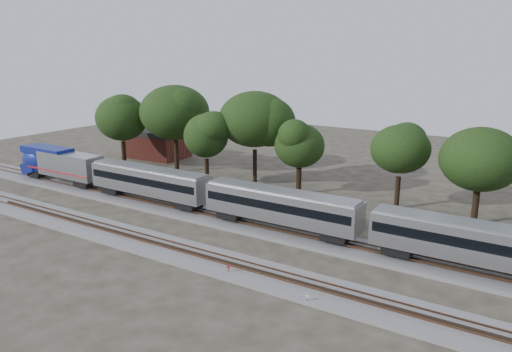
{
  "coord_description": "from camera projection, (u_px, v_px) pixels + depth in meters",
  "views": [
    {
      "loc": [
        26.37,
        -38.38,
        19.53
      ],
      "look_at": [
        -1.31,
        5.0,
        6.37
      ],
      "focal_mm": 35.0,
      "sensor_mm": 36.0,
      "label": 1
    }
  ],
  "objects": [
    {
      "name": "brick_building",
      "position": [
        157.0,
        143.0,
        92.1
      ],
      "size": [
        10.96,
        7.95,
        5.13
      ],
      "rotation": [
        0.0,
        0.0,
        0.04
      ],
      "color": "maroon",
      "rests_on": "ground"
    },
    {
      "name": "tree_3",
      "position": [
        255.0,
        119.0,
        71.72
      ],
      "size": [
        9.86,
        9.86,
        13.9
      ],
      "color": "black",
      "rests_on": "ground"
    },
    {
      "name": "track_near",
      "position": [
        216.0,
        262.0,
        46.61
      ],
      "size": [
        160.0,
        5.0,
        0.73
      ],
      "color": "slate",
      "rests_on": "ground"
    },
    {
      "name": "tree_6",
      "position": [
        481.0,
        159.0,
        55.35
      ],
      "size": [
        7.76,
        7.76,
        10.94
      ],
      "color": "black",
      "rests_on": "ground"
    },
    {
      "name": "tree_0",
      "position": [
        122.0,
        118.0,
        81.72
      ],
      "size": [
        8.63,
        8.63,
        12.17
      ],
      "color": "black",
      "rests_on": "ground"
    },
    {
      "name": "switch_stand_red",
      "position": [
        228.0,
        269.0,
        43.98
      ],
      "size": [
        0.33,
        0.06,
        1.04
      ],
      "rotation": [
        0.0,
        0.0,
        -0.06
      ],
      "color": "#512D19",
      "rests_on": "ground"
    },
    {
      "name": "tree_4",
      "position": [
        299.0,
        146.0,
        67.55
      ],
      "size": [
        6.91,
        6.91,
        9.74
      ],
      "color": "black",
      "rests_on": "ground"
    },
    {
      "name": "switch_stand_white",
      "position": [
        307.0,
        299.0,
        38.97
      ],
      "size": [
        0.28,
        0.13,
        0.91
      ],
      "rotation": [
        0.0,
        0.0,
        -0.37
      ],
      "color": "#512D19",
      "rests_on": "ground"
    },
    {
      "name": "ground",
      "position": [
        240.0,
        250.0,
        49.93
      ],
      "size": [
        160.0,
        160.0,
        0.0
      ],
      "primitive_type": "plane",
      "color": "#383328",
      "rests_on": "ground"
    },
    {
      "name": "tree_2",
      "position": [
        206.0,
        136.0,
        71.39
      ],
      "size": [
        7.57,
        7.57,
        10.68
      ],
      "color": "black",
      "rests_on": "ground"
    },
    {
      "name": "tree_5",
      "position": [
        400.0,
        149.0,
        61.05
      ],
      "size": [
        7.74,
        7.74,
        10.91
      ],
      "color": "black",
      "rests_on": "ground"
    },
    {
      "name": "train",
      "position": [
        475.0,
        242.0,
        43.25
      ],
      "size": [
        131.74,
        3.21,
        4.74
      ],
      "color": "#AEB1B5",
      "rests_on": "ground"
    },
    {
      "name": "switch_lever",
      "position": [
        250.0,
        283.0,
        42.53
      ],
      "size": [
        0.57,
        0.44,
        0.3
      ],
      "primitive_type": "cube",
      "rotation": [
        0.0,
        0.0,
        0.31
      ],
      "color": "#512D19",
      "rests_on": "ground"
    },
    {
      "name": "tree_1",
      "position": [
        175.0,
        113.0,
        79.22
      ],
      "size": [
        9.86,
        9.86,
        13.91
      ],
      "color": "black",
      "rests_on": "ground"
    },
    {
      "name": "track_far",
      "position": [
        271.0,
        230.0,
        54.78
      ],
      "size": [
        160.0,
        5.0,
        0.73
      ],
      "color": "slate",
      "rests_on": "ground"
    }
  ]
}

